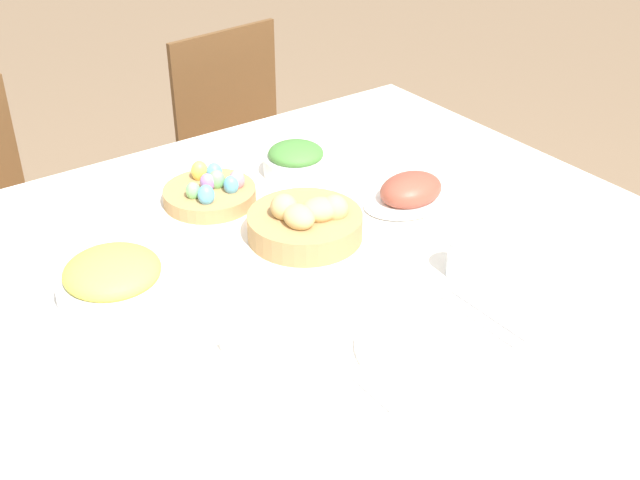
# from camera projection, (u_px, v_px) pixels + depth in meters

# --- Properties ---
(dining_table) EXTENTS (1.56, 1.20, 0.77)m
(dining_table) POSITION_uv_depth(u_px,v_px,m) (294.00, 376.00, 1.92)
(dining_table) COLOR white
(dining_table) RESTS_ON ground
(chair_far_right) EXTENTS (0.46, 0.46, 0.88)m
(chair_far_right) POSITION_uv_depth(u_px,v_px,m) (251.00, 153.00, 2.76)
(chair_far_right) COLOR brown
(chair_far_right) RESTS_ON ground
(bread_basket) EXTENTS (0.25, 0.25, 0.10)m
(bread_basket) POSITION_uv_depth(u_px,v_px,m) (306.00, 222.00, 1.71)
(bread_basket) COLOR #AD8451
(bread_basket) RESTS_ON dining_table
(egg_basket) EXTENTS (0.21, 0.21, 0.08)m
(egg_basket) POSITION_uv_depth(u_px,v_px,m) (210.00, 192.00, 1.86)
(egg_basket) COLOR #AD8451
(egg_basket) RESTS_ON dining_table
(ham_platter) EXTENTS (0.24, 0.17, 0.07)m
(ham_platter) POSITION_uv_depth(u_px,v_px,m) (411.00, 192.00, 1.86)
(ham_platter) COLOR white
(ham_platter) RESTS_ON dining_table
(pineapple_bowl) EXTENTS (0.22, 0.22, 0.09)m
(pineapple_bowl) POSITION_uv_depth(u_px,v_px,m) (113.00, 279.00, 1.53)
(pineapple_bowl) COLOR silver
(pineapple_bowl) RESTS_ON dining_table
(green_salad_bowl) EXTENTS (0.16, 0.16, 0.08)m
(green_salad_bowl) POSITION_uv_depth(u_px,v_px,m) (296.00, 160.00, 1.98)
(green_salad_bowl) COLOR white
(green_salad_bowl) RESTS_ON dining_table
(dinner_plate) EXTENTS (0.23, 0.23, 0.01)m
(dinner_plate) POSITION_uv_depth(u_px,v_px,m) (420.00, 348.00, 1.41)
(dinner_plate) COLOR white
(dinner_plate) RESTS_ON dining_table
(fork) EXTENTS (0.01, 0.18, 0.00)m
(fork) POSITION_uv_depth(u_px,v_px,m) (357.00, 380.00, 1.34)
(fork) COLOR #B7B7BC
(fork) RESTS_ON dining_table
(knife) EXTENTS (0.01, 0.18, 0.00)m
(knife) POSITION_uv_depth(u_px,v_px,m) (477.00, 321.00, 1.48)
(knife) COLOR #B7B7BC
(knife) RESTS_ON dining_table
(spoon) EXTENTS (0.01, 0.18, 0.00)m
(spoon) POSITION_uv_depth(u_px,v_px,m) (489.00, 315.00, 1.49)
(spoon) COLOR #B7B7BC
(spoon) RESTS_ON dining_table
(drinking_cup) EXTENTS (0.07, 0.07, 0.08)m
(drinking_cup) POSITION_uv_depth(u_px,v_px,m) (465.00, 258.00, 1.59)
(drinking_cup) COLOR silver
(drinking_cup) RESTS_ON dining_table
(butter_dish) EXTENTS (0.11, 0.07, 0.03)m
(butter_dish) POSITION_uv_depth(u_px,v_px,m) (258.00, 344.00, 1.40)
(butter_dish) COLOR white
(butter_dish) RESTS_ON dining_table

